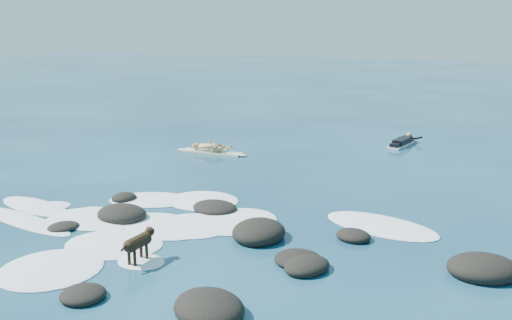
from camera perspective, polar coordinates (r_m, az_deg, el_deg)
The scene contains 6 objects.
ground at distance 14.54m, azimuth -2.83°, elevation -7.17°, with size 160.00×160.00×0.00m, color #0A2642.
reef_rocks at distance 12.48m, azimuth 1.92°, elevation -10.13°, with size 12.22×7.90×0.58m.
breaking_foam at distance 15.34m, azimuth -10.34°, elevation -6.23°, with size 12.62×8.15×0.12m.
standing_surfer_rig at distance 23.23m, azimuth -4.51°, elevation 2.36°, with size 3.16×0.71×1.79m.
paddling_surfer_rig at distance 25.67m, azimuth 14.47°, elevation 1.76°, with size 1.16×2.62×0.45m.
dog at distance 12.77m, azimuth -11.60°, elevation -8.01°, with size 0.30×1.17×0.74m.
Camera 1 is at (6.71, -11.86, 5.05)m, focal length 40.00 mm.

